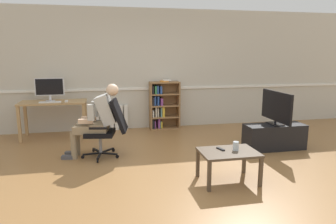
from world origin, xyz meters
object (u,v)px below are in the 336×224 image
object	(u,v)px
computer_mouse	(67,101)
spare_remote	(221,149)
computer_desk	(53,107)
drinking_glass	(236,146)
office_chair	(109,126)
tv_screen	(276,107)
bookshelf	(162,106)
tv_stand	(274,137)
imac_monitor	(50,88)
person_seated	(97,119)
coffee_table	(228,155)
keyboard	(50,102)
radiator	(112,118)

from	to	relation	value
computer_mouse	spare_remote	world-z (taller)	computer_mouse
computer_desk	drinking_glass	size ratio (longest dim) A/B	10.81
office_chair	tv_screen	xyz separation A→B (m)	(2.95, -0.18, 0.25)
bookshelf	tv_stand	size ratio (longest dim) A/B	1.04
imac_monitor	spare_remote	distance (m)	3.88
computer_desk	tv_stand	size ratio (longest dim) A/B	1.19
computer_desk	person_seated	xyz separation A→B (m)	(0.90, -1.41, 0.01)
computer_mouse	coffee_table	xyz separation A→B (m)	(2.37, -2.68, -0.40)
keyboard	person_seated	bearing A→B (deg)	-53.71
person_seated	computer_mouse	bearing A→B (deg)	-144.71
radiator	office_chair	world-z (taller)	office_chair
coffee_table	spare_remote	bearing A→B (deg)	133.54
keyboard	tv_screen	distance (m)	4.33
keyboard	drinking_glass	xyz separation A→B (m)	(2.78, -2.64, -0.28)
person_seated	coffee_table	distance (m)	2.25
computer_desk	person_seated	distance (m)	1.67
coffee_table	computer_mouse	bearing A→B (deg)	131.42
computer_desk	bookshelf	xyz separation A→B (m)	(2.31, 0.29, -0.11)
computer_mouse	tv_stand	world-z (taller)	computer_mouse
radiator	spare_remote	size ratio (longest dim) A/B	4.79
imac_monitor	tv_stand	size ratio (longest dim) A/B	0.53
coffee_table	spare_remote	distance (m)	0.13
radiator	office_chair	bearing A→B (deg)	-92.76
computer_mouse	bookshelf	world-z (taller)	bookshelf
computer_mouse	office_chair	world-z (taller)	office_chair
drinking_glass	tv_screen	bearing A→B (deg)	42.29
imac_monitor	coffee_table	world-z (taller)	imac_monitor
person_seated	spare_remote	world-z (taller)	person_seated
bookshelf	tv_screen	world-z (taller)	bookshelf
person_seated	office_chair	bearing A→B (deg)	90.00
keyboard	drinking_glass	bearing A→B (deg)	-43.52
tv_stand	tv_screen	world-z (taller)	tv_screen
radiator	tv_screen	distance (m)	3.53
office_chair	computer_desk	bearing A→B (deg)	-133.55
imac_monitor	tv_stand	world-z (taller)	imac_monitor
coffee_table	tv_screen	bearing A→B (deg)	40.39
bookshelf	radiator	distance (m)	1.18
imac_monitor	radiator	distance (m)	1.47
imac_monitor	tv_screen	bearing A→B (deg)	-22.49
bookshelf	office_chair	bearing A→B (deg)	-125.41
computer_desk	person_seated	size ratio (longest dim) A/B	1.05
computer_desk	computer_mouse	distance (m)	0.33
radiator	tv_stand	xyz separation A→B (m)	(2.86, -2.01, -0.05)
tv_stand	drinking_glass	distance (m)	1.75
imac_monitor	tv_stand	xyz separation A→B (m)	(4.09, -1.69, -0.80)
computer_mouse	coffee_table	bearing A→B (deg)	-48.58
computer_desk	spare_remote	world-z (taller)	computer_desk
person_seated	tv_stand	bearing A→B (deg)	95.75
computer_desk	imac_monitor	xyz separation A→B (m)	(-0.06, 0.08, 0.38)
person_seated	drinking_glass	size ratio (longest dim) A/B	10.25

